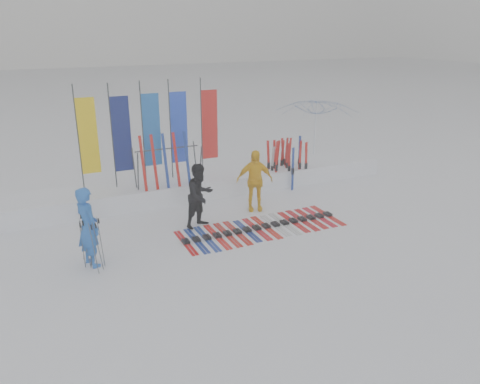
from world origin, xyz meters
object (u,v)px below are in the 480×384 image
person_blue (88,227)px  tent_canopy (316,134)px  ski_row (261,227)px  person_black (200,196)px  ski_rack (168,161)px  person_yellow (255,180)px

person_blue → tent_canopy: bearing=-86.1°
ski_row → tent_canopy: bearing=42.9°
person_black → tent_canopy: (6.01, 3.33, 0.50)m
ski_rack → ski_row: bearing=-60.6°
tent_canopy → ski_rack: (-6.26, -1.14, -0.03)m
person_yellow → ski_row: bearing=-91.0°
tent_canopy → ski_rack: tent_canopy is taller
person_yellow → person_blue: bearing=-145.5°
ski_rack → person_blue: bearing=-131.8°
person_black → person_yellow: size_ratio=0.97×
person_blue → tent_canopy: (9.16, 4.38, 0.44)m
person_black → person_yellow: (1.94, 0.49, 0.03)m
ski_row → ski_rack: (-1.73, 3.07, 1.35)m
person_blue → person_yellow: (5.09, 1.54, -0.03)m
person_blue → ski_row: bearing=-109.6°
person_black → person_yellow: person_yellow is taller
person_black → ski_row: 1.93m
person_black → ski_rack: 2.25m
person_blue → tent_canopy: size_ratio=0.62×
person_black → ski_rack: size_ratio=0.90×
person_blue → ski_rack: bearing=-63.4°
person_blue → ski_row: person_blue is taller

